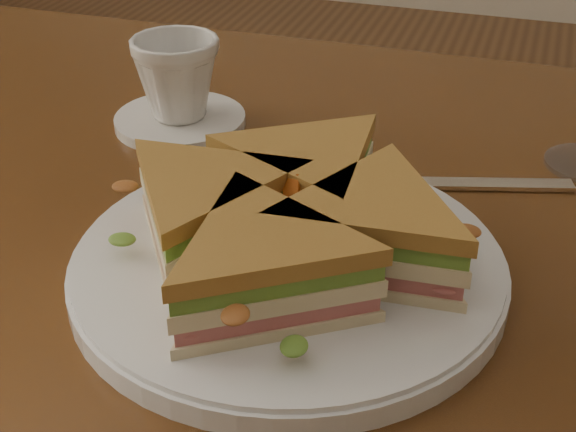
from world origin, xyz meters
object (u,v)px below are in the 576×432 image
Objects in this scene: spoon at (225,172)px; saucer at (180,120)px; table at (306,318)px; plate at (288,267)px; sandwich_wedges at (288,222)px; knife at (435,184)px; coffee_cup at (177,78)px.

spoon is 1.47× the size of saucer.
table is 0.14m from spoon.
plate is 2.40× the size of saucer.
knife is (0.08, 0.16, -0.04)m from sandwich_wedges.
plate is at bearing -83.11° from table.
saucer is at bearing 130.78° from plate.
spoon is 0.88× the size of knife.
saucer is at bearing 142.91° from table.
saucer is (-0.17, 0.13, 0.10)m from table.
table is at bearing 96.89° from plate.
saucer is (-0.25, 0.04, 0.00)m from knife.
table is 14.56× the size of coffee_cup.
sandwich_wedges is 1.32× the size of knife.
table is at bearing 96.89° from sandwich_wedges.
table is 4.35× the size of sandwich_wedges.
coffee_cup is (-0.25, 0.04, 0.05)m from knife.
table is at bearing -152.93° from knife.
plate reaches higher than table.
sandwich_wedges reaches higher than spoon.
sandwich_wedges is at bearing -47.32° from spoon.
spoon is at bearing 175.93° from knife.
knife is 0.26m from saucer.
saucer reaches higher than knife.
plate is 0.18m from knife.
sandwich_wedges is at bearing 0.00° from plate.
knife is (0.17, 0.04, -0.00)m from spoon.
table is 0.16m from knife.
coffee_cup is at bearing 138.20° from spoon.
table is 0.16m from sandwich_wedges.
coffee_cup is at bearing 0.00° from saucer.
plate is 1.64× the size of spoon.
plate is at bearing 180.00° from sandwich_wedges.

